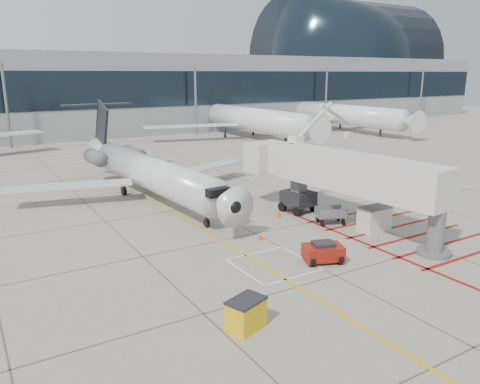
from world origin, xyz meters
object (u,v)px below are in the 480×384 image
regional_jet (162,159)px  pushback_tug (323,251)px  spill_bin (246,314)px  jet_bridge (357,181)px

regional_jet → pushback_tug: size_ratio=13.34×
pushback_tug → regional_jet: bearing=122.0°
pushback_tug → spill_bin: 8.60m
jet_bridge → pushback_tug: 7.25m
regional_jet → jet_bridge: (9.08, -12.68, -0.38)m
regional_jet → pushback_tug: regional_jet is taller
spill_bin → pushback_tug: bearing=7.5°
regional_jet → spill_bin: bearing=-106.0°
jet_bridge → pushback_tug: bearing=-156.7°
jet_bridge → spill_bin: (-13.44, -7.24, -2.80)m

